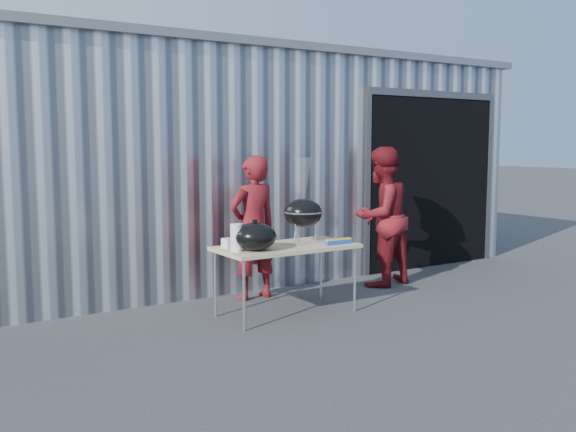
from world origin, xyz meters
TOP-DOWN VIEW (x-y plane):
  - ground at (0.00, 0.00)m, footprint 80.00×80.00m
  - building at (0.92, 4.59)m, footprint 8.20×6.20m
  - folding_table at (0.01, 0.56)m, footprint 1.50×0.75m
  - kettle_grill at (0.25, 0.59)m, footprint 0.42×0.42m
  - grill_lid at (-0.43, 0.46)m, footprint 0.44×0.44m
  - paper_towels at (-0.61, 0.51)m, footprint 0.12×0.12m
  - white_tub at (-0.54, 0.74)m, footprint 0.20×0.15m
  - foil_box at (0.53, 0.31)m, footprint 0.32×0.06m
  - person_cook at (0.07, 1.37)m, footprint 0.65×0.45m
  - person_bystander at (1.81, 1.10)m, footprint 0.97×0.81m

SIDE VIEW (x-z plane):
  - ground at x=0.00m, z-range 0.00..0.00m
  - folding_table at x=0.01m, z-range 0.33..1.08m
  - foil_box at x=0.53m, z-range 0.75..0.81m
  - white_tub at x=-0.54m, z-range 0.75..0.85m
  - person_cook at x=0.07m, z-range 0.00..1.70m
  - paper_towels at x=-0.61m, z-range 0.75..1.03m
  - grill_lid at x=-0.43m, z-range 0.74..1.05m
  - person_bystander at x=1.81m, z-range 0.00..1.79m
  - kettle_grill at x=0.25m, z-range 0.71..1.64m
  - building at x=0.92m, z-range -0.01..3.09m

